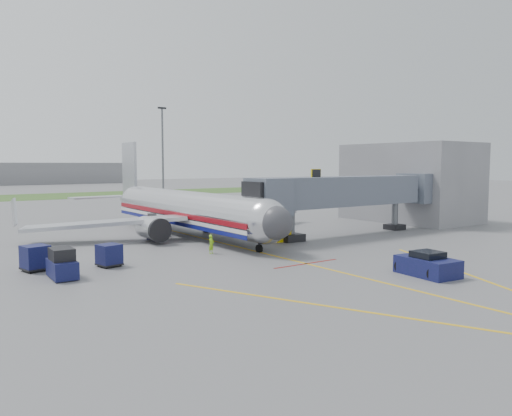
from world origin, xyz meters
TOP-DOWN VIEW (x-y plane):
  - ground at (0.00, 0.00)m, footprint 400.00×400.00m
  - grass_strip at (0.00, 90.00)m, footprint 300.00×25.00m
  - apron_markings at (0.00, -7.40)m, footprint 21.52×50.00m
  - airliner at (0.00, 15.25)m, footprint 32.10×35.67m
  - jet_bridge at (12.86, 5.00)m, footprint 25.30×4.00m
  - terminal at (30.00, 10.00)m, footprint 10.00×16.00m
  - light_mast_right at (25.00, 75.00)m, footprint 2.00×0.44m
  - pushback_tug at (4.00, -11.58)m, footprint 2.75×4.10m
  - baggage_tug at (-15.99, 1.57)m, footprint 1.52×2.84m
  - baggage_cart_a at (-3.23, 15.76)m, footprint 1.66×1.66m
  - baggage_cart_b at (-16.93, 4.97)m, footprint 1.96×1.96m
  - baggage_cart_c at (-12.26, 3.47)m, footprint 1.78×1.78m
  - belt_loader at (-3.58, 15.53)m, footprint 2.68×4.57m
  - ground_power_cart at (5.19, 5.42)m, footprint 1.70×1.23m
  - ramp_worker at (-3.62, 3.73)m, footprint 0.68×0.58m

SIDE VIEW (x-z plane):
  - ground at x=0.00m, z-range 0.00..0.00m
  - apron_markings at x=0.00m, z-range 0.00..0.01m
  - grass_strip at x=0.00m, z-range 0.00..0.01m
  - belt_loader at x=-3.58m, z-range -0.55..1.62m
  - ground_power_cart at x=5.19m, z-range -0.01..1.27m
  - pushback_tug at x=4.00m, z-range -0.13..1.48m
  - ramp_worker at x=-3.62m, z-range 0.00..1.57m
  - baggage_cart_c at x=-12.26m, z-range 0.02..1.63m
  - baggage_cart_a at x=-3.23m, z-range 0.02..1.64m
  - baggage_tug at x=-15.99m, z-range -0.11..1.85m
  - baggage_cart_b at x=-16.93m, z-range 0.02..1.79m
  - airliner at x=0.00m, z-range -2.48..7.77m
  - jet_bridge at x=12.86m, z-range 1.02..7.92m
  - terminal at x=30.00m, z-range 0.00..10.00m
  - light_mast_right at x=25.00m, z-range 0.58..20.98m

